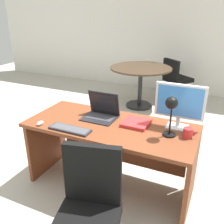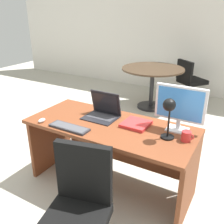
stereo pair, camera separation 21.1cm
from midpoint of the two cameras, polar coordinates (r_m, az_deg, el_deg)
The scene contains 13 objects.
ground at distance 4.07m, azimuth 7.19°, elevation -3.96°, with size 12.00×12.00×0.00m, color #B7B2A3.
back_wall at distance 5.82m, azimuth 15.07°, elevation 17.92°, with size 10.00×0.10×2.80m, color silver.
desk at distance 2.63m, azimuth -2.21°, elevation -6.68°, with size 1.69×0.74×0.74m.
monitor at distance 2.39m, azimuth 12.78°, elevation 1.94°, with size 0.46×0.16×0.43m.
laptop at distance 2.64m, azimuth -4.58°, elevation 0.55°, with size 0.34×0.28×0.27m.
keyboard at distance 2.42m, azimuth -12.05°, elevation -3.91°, with size 0.41×0.13×0.02m.
mouse at distance 2.60m, azimuth -18.33°, elevation -2.48°, with size 0.05×0.09×0.04m.
desk_lamp at distance 2.18m, azimuth 10.68°, elevation 0.83°, with size 0.12×0.14×0.38m.
book at distance 2.48m, azimuth 3.13°, elevation -2.55°, with size 0.26×0.26×0.03m.
coffee_mug at distance 2.29m, azimuth 14.44°, elevation -4.70°, with size 0.11×0.08×0.09m.
office_chair at distance 2.03m, azimuth -8.64°, elevation -23.43°, with size 0.56×0.57×0.91m.
meeting_table at distance 4.81m, azimuth 5.26°, elevation 7.90°, with size 1.15×1.15×0.78m.
meeting_chair_near at distance 5.39m, azimuth 13.24°, elevation 6.47°, with size 0.65×0.65×0.86m.
Camera 1 is at (0.96, -2.03, 1.81)m, focal length 40.08 mm.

